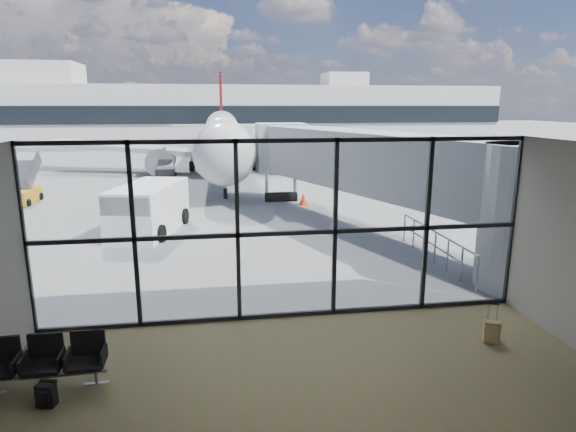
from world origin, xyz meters
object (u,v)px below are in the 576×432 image
object	(u,v)px
service_van	(148,208)
mobile_stairs	(20,194)
seating_row	(45,359)
backpack	(46,395)
belt_loader	(166,172)
suitcase	(492,332)
airliner	(223,137)

from	to	relation	value
service_van	mobile_stairs	world-z (taller)	mobile_stairs
seating_row	mobile_stairs	distance (m)	20.31
backpack	service_van	distance (m)	12.18
seating_row	belt_loader	size ratio (longest dim) A/B	0.63
backpack	mobile_stairs	bearing A→B (deg)	125.54
mobile_stairs	suitcase	bearing A→B (deg)	-47.68
suitcase	mobile_stairs	bearing A→B (deg)	156.37
seating_row	airliner	world-z (taller)	airliner
seating_row	belt_loader	distance (m)	26.45
airliner	suitcase	bearing A→B (deg)	-79.66
belt_loader	suitcase	bearing A→B (deg)	-72.73
airliner	belt_loader	size ratio (longest dim) A/B	9.45
seating_row	backpack	xyz separation A→B (m)	(0.22, -0.72, -0.32)
seating_row	belt_loader	world-z (taller)	belt_loader
service_van	airliner	bearing A→B (deg)	94.21
seating_row	mobile_stairs	size ratio (longest dim) A/B	0.72
service_van	mobile_stairs	xyz separation A→B (m)	(-7.79, 7.52, -0.51)
seating_row	backpack	distance (m)	0.81
belt_loader	mobile_stairs	bearing A→B (deg)	-136.24
seating_row	suitcase	bearing A→B (deg)	-0.12
seating_row	suitcase	distance (m)	9.36
backpack	airliner	bearing A→B (deg)	97.91
service_van	mobile_stairs	size ratio (longest dim) A/B	1.60
suitcase	airliner	world-z (taller)	airliner
seating_row	suitcase	world-z (taller)	seating_row
service_van	seating_row	bearing A→B (deg)	-78.24
mobile_stairs	airliner	bearing A→B (deg)	48.87
suitcase	mobile_stairs	size ratio (longest dim) A/B	0.29
mobile_stairs	seating_row	bearing A→B (deg)	-68.30
service_van	belt_loader	xyz separation A→B (m)	(-0.69, 15.01, -0.49)
airliner	service_van	xyz separation A→B (m)	(-3.53, -20.21, -1.63)
backpack	suitcase	bearing A→B (deg)	20.72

